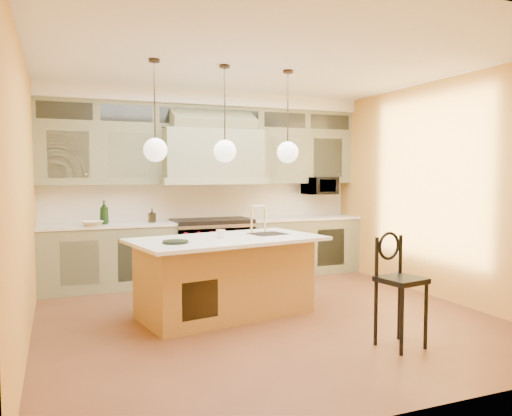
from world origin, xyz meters
name	(u,v)px	position (x,y,z in m)	size (l,w,h in m)	color
floor	(265,317)	(0.00, 0.00, 0.00)	(5.00, 5.00, 0.00)	brown
ceiling	(266,63)	(0.00, 0.00, 2.90)	(5.00, 5.00, 0.00)	white
wall_back	(205,187)	(0.00, 2.50, 1.45)	(5.00, 5.00, 0.00)	gold
wall_front	(409,205)	(0.00, -2.50, 1.45)	(5.00, 5.00, 0.00)	gold
wall_left	(25,196)	(-2.50, 0.00, 1.45)	(5.00, 5.00, 0.00)	gold
wall_right	(439,190)	(2.50, 0.00, 1.45)	(5.00, 5.00, 0.00)	gold
back_cabinetry	(210,188)	(0.00, 2.23, 1.43)	(5.00, 0.77, 2.90)	gray
range	(212,249)	(0.00, 2.14, 0.49)	(1.20, 0.74, 0.96)	silver
kitchen_island	(226,275)	(-0.39, 0.26, 0.47)	(2.36, 1.55, 1.35)	#A07538
counter_stool	(399,282)	(0.81, -1.37, 0.62)	(0.44, 0.44, 1.10)	black
microwave	(320,186)	(1.95, 2.25, 1.45)	(0.54, 0.37, 0.30)	black
oil_bottle_a	(104,212)	(-1.59, 2.15, 1.11)	(0.13, 0.13, 0.34)	black
oil_bottle_b	(152,215)	(-0.91, 2.15, 1.04)	(0.09, 0.09, 0.21)	black
fruit_bowl	(92,224)	(-1.77, 1.92, 0.98)	(0.30, 0.30, 0.07)	white
cup	(221,234)	(-0.49, 0.16, 0.97)	(0.11, 0.11, 0.10)	silver
pendant_left	(155,147)	(-1.20, 0.26, 1.95)	(0.26, 0.26, 1.11)	#2D2319
pendant_center	(225,149)	(-0.40, 0.26, 1.95)	(0.26, 0.26, 1.11)	#2D2319
pendant_right	(288,150)	(0.40, 0.26, 1.95)	(0.26, 0.26, 1.11)	#2D2319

